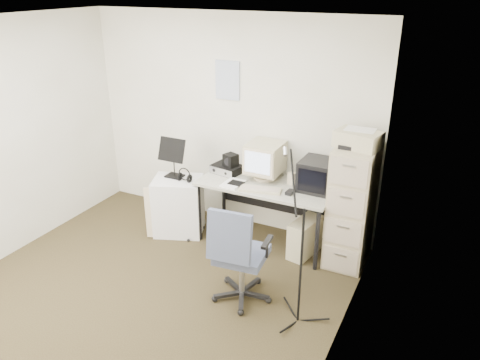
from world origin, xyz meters
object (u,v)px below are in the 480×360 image
at_px(office_chair, 242,253).
at_px(side_cart, 179,206).
at_px(desk, 266,213).
at_px(filing_cabinet, 352,206).

bearing_deg(office_chair, side_cart, 140.79).
bearing_deg(desk, filing_cabinet, 1.81).
height_order(filing_cabinet, office_chair, filing_cabinet).
distance_m(filing_cabinet, office_chair, 1.32).
relative_size(desk, office_chair, 1.51).
bearing_deg(desk, side_cart, -166.29).
distance_m(desk, side_cart, 1.05).
bearing_deg(filing_cabinet, office_chair, -123.95).
distance_m(filing_cabinet, desk, 0.99).
distance_m(desk, office_chair, 1.09).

